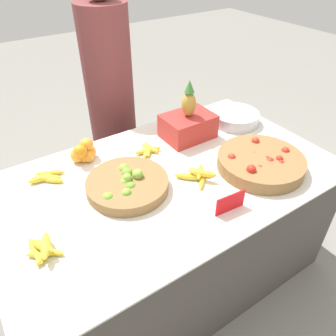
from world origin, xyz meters
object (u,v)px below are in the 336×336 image
object	(u,v)px
lime_bowl	(127,184)
vendor_person	(112,107)
tomato_basket	(261,162)
metal_bowl	(235,117)
price_sign	(230,203)
produce_crate	(188,123)

from	to	relation	value
lime_bowl	vendor_person	size ratio (longest dim) A/B	0.25
tomato_basket	vendor_person	bearing A→B (deg)	106.07
lime_bowl	metal_bowl	xyz separation A→B (m)	(0.90, 0.21, 0.01)
lime_bowl	metal_bowl	bearing A→B (deg)	13.11
tomato_basket	lime_bowl	bearing A→B (deg)	160.63
lime_bowl	price_sign	world-z (taller)	lime_bowl
metal_bowl	price_sign	distance (m)	0.84
lime_bowl	produce_crate	bearing A→B (deg)	23.72
price_sign	tomato_basket	bearing A→B (deg)	28.16
lime_bowl	vendor_person	distance (m)	0.96
price_sign	produce_crate	bearing A→B (deg)	75.02
metal_bowl	produce_crate	bearing A→B (deg)	175.77
vendor_person	tomato_basket	bearing A→B (deg)	-73.93
tomato_basket	metal_bowl	size ratio (longest dim) A/B	1.49
tomato_basket	produce_crate	world-z (taller)	produce_crate
lime_bowl	price_sign	distance (m)	0.50
price_sign	vendor_person	world-z (taller)	vendor_person
price_sign	vendor_person	xyz separation A→B (m)	(0.03, 1.29, -0.06)
tomato_basket	price_sign	bearing A→B (deg)	-156.66
lime_bowl	vendor_person	xyz separation A→B (m)	(0.34, 0.90, -0.05)
metal_bowl	vendor_person	distance (m)	0.89
tomato_basket	metal_bowl	world-z (taller)	tomato_basket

